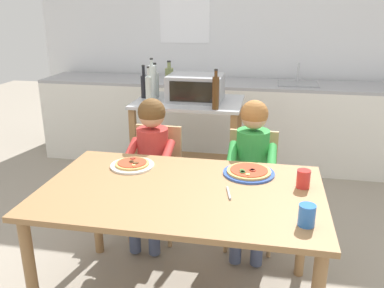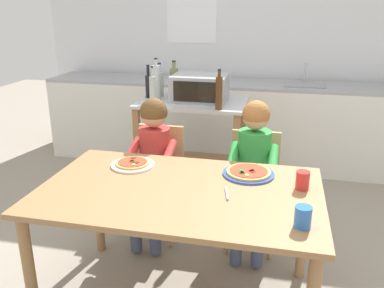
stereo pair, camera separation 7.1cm
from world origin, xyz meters
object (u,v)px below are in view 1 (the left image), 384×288
object	(u,v)px
kitchen_island_cart	(189,134)
bottle_tall_green_wine	(155,83)
bottle_slim_sauce	(152,83)
pizza_plate_white	(132,165)
dining_table	(181,203)
child_in_green_shirt	(252,161)
pizza_plate_blue_rimmed	(249,172)
bottle_squat_spirits	(144,85)
bottle_brown_beer	(149,90)
bottle_dark_olive_oil	(216,92)
child_in_red_shirt	(151,154)
drinking_cup_blue	(307,215)
dining_chair_right	(251,180)
bottle_clear_vinegar	(169,80)
drinking_cup_red	(303,179)
serving_spoon	(229,193)
toaster_oven	(196,88)
dining_chair_left	(156,173)

from	to	relation	value
kitchen_island_cart	bottle_tall_green_wine	world-z (taller)	bottle_tall_green_wine
bottle_slim_sauce	pizza_plate_white	size ratio (longest dim) A/B	1.34
dining_table	child_in_green_shirt	xyz separation A→B (m)	(0.34, 0.64, 0.03)
bottle_slim_sauce	pizza_plate_blue_rimmed	world-z (taller)	bottle_slim_sauce
bottle_slim_sauce	pizza_plate_blue_rimmed	distance (m)	1.41
bottle_squat_spirits	bottle_brown_beer	distance (m)	0.27
bottle_dark_olive_oil	child_in_red_shirt	size ratio (longest dim) A/B	0.30
bottle_brown_beer	drinking_cup_blue	xyz separation A→B (m)	(1.15, -1.43, -0.23)
dining_chair_right	pizza_plate_blue_rimmed	bearing A→B (deg)	-90.02
kitchen_island_cart	bottle_clear_vinegar	xyz separation A→B (m)	(-0.23, 0.25, 0.42)
bottle_brown_beer	child_in_red_shirt	bearing A→B (deg)	-73.08
drinking_cup_red	drinking_cup_blue	size ratio (longest dim) A/B	1.00
child_in_red_shirt	serving_spoon	world-z (taller)	child_in_red_shirt
bottle_slim_sauce	pizza_plate_blue_rimmed	bearing A→B (deg)	-50.29
child_in_green_shirt	pizza_plate_blue_rimmed	xyz separation A→B (m)	(-0.00, -0.37, 0.08)
drinking_cup_red	bottle_slim_sauce	bearing A→B (deg)	134.76
child_in_red_shirt	bottle_dark_olive_oil	bearing A→B (deg)	51.73
kitchen_island_cart	toaster_oven	size ratio (longest dim) A/B	1.99
bottle_tall_green_wine	bottle_dark_olive_oil	distance (m)	0.68
dining_chair_right	pizza_plate_white	world-z (taller)	dining_chair_right
drinking_cup_red	pizza_plate_blue_rimmed	bearing A→B (deg)	157.00
bottle_dark_olive_oil	dining_chair_left	xyz separation A→B (m)	(-0.38, -0.37, -0.55)
bottle_squat_spirits	child_in_red_shirt	distance (m)	0.89
dining_table	dining_chair_right	size ratio (longest dim) A/B	1.84
child_in_red_shirt	pizza_plate_blue_rimmed	xyz separation A→B (m)	(0.70, -0.37, 0.08)
toaster_oven	dining_table	world-z (taller)	toaster_oven
bottle_squat_spirits	drinking_cup_blue	size ratio (longest dim) A/B	2.84
bottle_clear_vinegar	serving_spoon	xyz separation A→B (m)	(0.72, -1.64, -0.28)
toaster_oven	bottle_brown_beer	world-z (taller)	bottle_brown_beer
bottle_clear_vinegar	bottle_tall_green_wine	bearing A→B (deg)	-121.16
kitchen_island_cart	dining_table	size ratio (longest dim) A/B	0.60
bottle_brown_beer	bottle_slim_sauce	bearing A→B (deg)	95.90
dining_chair_left	pizza_plate_blue_rimmed	size ratio (longest dim) A/B	2.74
toaster_oven	serving_spoon	size ratio (longest dim) A/B	3.24
child_in_red_shirt	kitchen_island_cart	bearing A→B (deg)	80.79
pizza_plate_white	child_in_red_shirt	bearing A→B (deg)	90.01
toaster_oven	dining_chair_left	distance (m)	0.85
kitchen_island_cart	bottle_brown_beer	distance (m)	0.55
pizza_plate_blue_rimmed	drinking_cup_blue	distance (m)	0.60
dining_chair_left	dining_chair_right	bearing A→B (deg)	0.74
dining_table	pizza_plate_blue_rimmed	world-z (taller)	pizza_plate_blue_rimmed
dining_chair_left	dining_chair_right	xyz separation A→B (m)	(0.70, 0.01, 0.00)
child_in_red_shirt	child_in_green_shirt	xyz separation A→B (m)	(0.70, 0.01, 0.00)
bottle_dark_olive_oil	drinking_cup_blue	size ratio (longest dim) A/B	3.14
child_in_green_shirt	drinking_cup_blue	xyz separation A→B (m)	(0.28, -0.90, 0.11)
bottle_squat_spirits	bottle_clear_vinegar	bearing A→B (deg)	51.84
bottle_dark_olive_oil	dining_chair_right	xyz separation A→B (m)	(0.32, -0.36, -0.55)
bottle_dark_olive_oil	serving_spoon	size ratio (longest dim) A/B	2.22
child_in_red_shirt	bottle_tall_green_wine	bearing A→B (deg)	103.26
kitchen_island_cart	bottle_clear_vinegar	bearing A→B (deg)	132.95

